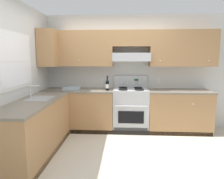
% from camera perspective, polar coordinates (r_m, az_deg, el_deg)
% --- Properties ---
extents(ground_plane, '(7.04, 7.04, 0.00)m').
position_cam_1_polar(ground_plane, '(3.50, -0.25, -18.26)').
color(ground_plane, beige).
extents(wall_back, '(4.68, 0.57, 2.55)m').
position_cam_1_polar(wall_back, '(4.64, 6.06, 7.37)').
color(wall_back, silver).
rests_on(wall_back, ground_plane).
extents(wall_left, '(0.47, 4.00, 2.55)m').
position_cam_1_polar(wall_left, '(3.79, -24.85, 4.26)').
color(wall_left, silver).
rests_on(wall_left, ground_plane).
extents(counter_back_run, '(3.60, 0.65, 0.91)m').
position_cam_1_polar(counter_back_run, '(4.50, 3.75, -5.91)').
color(counter_back_run, '#A87A4C').
rests_on(counter_back_run, ground_plane).
extents(counter_left_run, '(0.63, 1.91, 1.13)m').
position_cam_1_polar(counter_left_run, '(3.61, -20.70, -10.05)').
color(counter_left_run, '#A87A4C').
rests_on(counter_left_run, ground_plane).
extents(stove, '(0.76, 0.62, 1.20)m').
position_cam_1_polar(stove, '(4.50, 5.26, -5.54)').
color(stove, '#B7BABC').
rests_on(stove, ground_plane).
extents(wine_bottle, '(0.07, 0.08, 0.32)m').
position_cam_1_polar(wine_bottle, '(4.30, -1.33, 1.38)').
color(wine_bottle, black).
rests_on(wine_bottle, counter_back_run).
extents(bowl, '(0.37, 0.24, 0.06)m').
position_cam_1_polar(bowl, '(4.52, -11.15, 0.24)').
color(bowl, '#9EADB7').
rests_on(bowl, counter_back_run).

